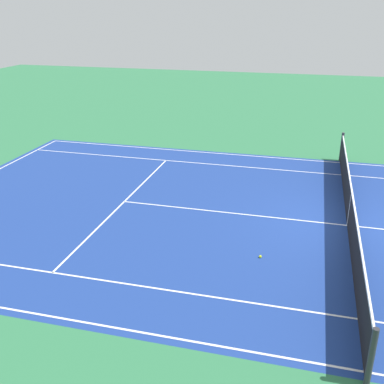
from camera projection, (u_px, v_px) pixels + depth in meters
name	position (u px, v px, depth m)	size (l,w,h in m)	color
ground_plane	(347.00, 225.00, 12.32)	(60.00, 60.00, 0.00)	#2D7247
court_slab	(347.00, 225.00, 12.32)	(24.20, 11.40, 0.00)	navy
court_line_markings	(347.00, 225.00, 12.32)	(23.85, 11.05, 0.01)	white
tennis_net	(350.00, 209.00, 12.14)	(0.10, 11.70, 1.08)	#2D2D33
tennis_ball	(260.00, 257.00, 10.73)	(0.07, 0.07, 0.07)	#CCE01E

